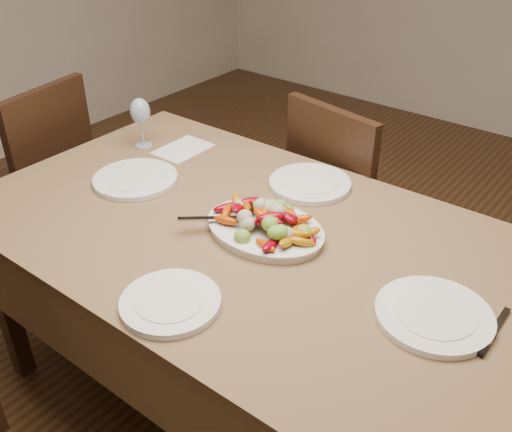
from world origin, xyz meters
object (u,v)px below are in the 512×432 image
Objects in this scene: chair_far at (356,205)px; serving_platter at (265,231)px; plate_far at (310,184)px; plate_right at (434,315)px; wine_glass at (141,122)px; plate_near at (171,303)px; dining_table at (256,328)px; chair_left at (31,184)px; plate_left at (135,179)px.

serving_platter is (0.09, -0.75, 0.30)m from chair_far.
plate_far is at bearing 105.08° from chair_far.
serving_platter is at bearing 107.64° from chair_far.
wine_glass is (-1.28, 0.23, 0.09)m from plate_right.
chair_far is 1.19m from plate_near.
dining_table is at bearing 94.89° from plate_near.
serving_platter is (0.02, 0.02, 0.39)m from dining_table.
chair_left is at bearing -161.64° from wine_glass.
chair_left is 3.42× the size of plate_far.
plate_far is (-0.06, 0.33, -0.00)m from serving_platter.
chair_left is 1.88m from plate_right.
dining_table is 5.08× the size of serving_platter.
plate_left is at bearing -177.90° from serving_platter.
wine_glass is at bearing 132.19° from plate_left.
plate_near is (0.03, -0.38, 0.39)m from dining_table.
plate_right and plate_near have the same top height.
plate_left is 0.68m from plate_near.
chair_far is at bearing 95.12° from plate_near.
wine_glass is at bearing 51.15° from chair_far.
wine_glass reaches higher than chair_far.
serving_platter is 1.77× the size of wine_glass.
plate_right is at bearing -31.09° from plate_far.
chair_far is at bearing 59.23° from plate_left.
dining_table is 0.69m from plate_right.
dining_table is at bearing 177.90° from plate_right.
dining_table is 0.39m from serving_platter.
plate_far is at bearing 35.43° from plate_left.
plate_near is (0.07, -0.73, 0.00)m from plate_far.
chair_far is 0.51m from plate_far.
dining_table is 0.89m from wine_glass.
chair_left is at bearing 179.27° from dining_table.
plate_left is 1.04× the size of plate_far.
chair_left reaches higher than plate_right.
plate_left is 0.30m from wine_glass.
plate_near reaches higher than dining_table.
plate_near is at bearing -145.71° from plate_right.
serving_platter is 1.43× the size of plate_near.
plate_far is (0.49, 0.35, 0.00)m from plate_left.
chair_far is 1.05m from plate_right.
chair_far is 2.62× the size of serving_platter.
chair_left is at bearing -165.44° from plate_far.
serving_platter is at bearing 91.61° from plate_near.
wine_glass is (-0.75, 0.59, 0.09)m from plate_near.
chair_far is (-0.07, 0.76, 0.10)m from dining_table.
plate_left is (-0.53, -0.00, 0.39)m from dining_table.
plate_right reaches higher than dining_table.
chair_left is (-1.22, -0.75, 0.00)m from chair_far.
serving_platter reaches higher than plate_far.
chair_far reaches higher than dining_table.
wine_glass is at bearing 169.93° from plate_right.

